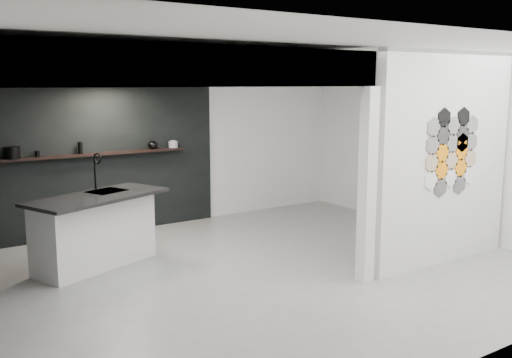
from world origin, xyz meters
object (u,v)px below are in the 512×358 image
object	(u,v)px
glass_bowl	(173,144)
glass_vase	(173,144)
bottle_dark	(80,148)
partition_panel	(445,159)
kitchen_island	(95,230)
kettle	(153,145)
utensil_cup	(37,154)
stockpot	(12,153)

from	to	relation	value
glass_bowl	glass_vase	bearing A→B (deg)	0.00
glass_bowl	bottle_dark	world-z (taller)	bottle_dark
partition_panel	kitchen_island	xyz separation A→B (m)	(-3.93, 2.38, -0.91)
partition_panel	glass_vase	world-z (taller)	partition_panel
kitchen_island	partition_panel	bearing A→B (deg)	-52.71
kettle	glass_bowl	size ratio (longest dim) A/B	1.04
kitchen_island	utensil_cup	world-z (taller)	kitchen_island
kitchen_island	glass_vase	bearing A→B (deg)	17.10
bottle_dark	utensil_cup	xyz separation A→B (m)	(-0.63, 0.00, -0.05)
partition_panel	kitchen_island	bearing A→B (deg)	148.76
stockpot	kettle	xyz separation A→B (m)	(2.16, 0.00, -0.02)
stockpot	glass_vase	world-z (taller)	stockpot
glass_bowl	utensil_cup	bearing A→B (deg)	180.00
kitchen_island	utensil_cup	size ratio (longest dim) A/B	22.63
stockpot	glass_bowl	world-z (taller)	stockpot
utensil_cup	glass_vase	bearing A→B (deg)	0.00
partition_panel	kettle	bearing A→B (deg)	122.30
kitchen_island	kettle	bearing A→B (deg)	23.38
kettle	glass_bowl	bearing A→B (deg)	3.20
stockpot	glass_bowl	bearing A→B (deg)	0.00
kitchen_island	stockpot	world-z (taller)	stockpot
glass_vase	utensil_cup	distance (m)	2.19
glass_bowl	kitchen_island	bearing A→B (deg)	-141.42
kitchen_island	bottle_dark	size ratio (longest dim) A/B	10.87
glass_vase	bottle_dark	bearing A→B (deg)	180.00
partition_panel	utensil_cup	world-z (taller)	partition_panel
kettle	partition_panel	bearing A→B (deg)	-54.50
kettle	glass_bowl	xyz separation A→B (m)	(0.37, 0.00, -0.01)
bottle_dark	partition_panel	bearing A→B (deg)	-46.80
kettle	glass_vase	distance (m)	0.37
utensil_cup	glass_bowl	bearing A→B (deg)	0.00
partition_panel	stockpot	world-z (taller)	partition_panel
kitchen_island	kettle	world-z (taller)	kitchen_island
partition_panel	glass_bowl	size ratio (longest dim) A/B	18.27
kettle	stockpot	bearing A→B (deg)	-176.80
kitchen_island	kettle	xyz separation A→B (m)	(1.49, 1.48, 0.89)
stockpot	kettle	distance (m)	2.16
glass_bowl	bottle_dark	xyz separation A→B (m)	(-1.55, 0.00, 0.04)
glass_vase	utensil_cup	world-z (taller)	glass_vase
kitchen_island	bottle_dark	bearing A→B (deg)	57.03
stockpot	glass_vase	xyz separation A→B (m)	(2.53, 0.00, -0.02)
glass_bowl	kettle	bearing A→B (deg)	180.00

